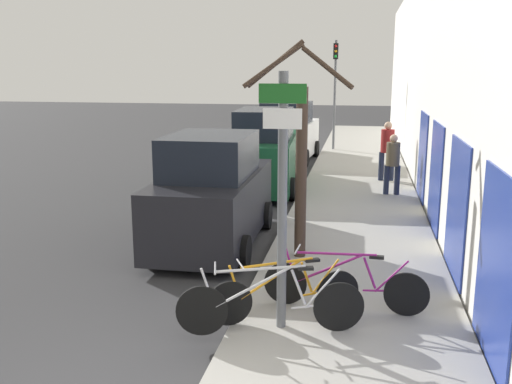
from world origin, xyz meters
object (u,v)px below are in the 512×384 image
object	(u,v)px
bicycle_1	(285,294)
parked_car_2	(287,134)
pedestrian_near	(393,160)
street_tree	(299,157)
parked_car_1	(265,153)
parked_car_0	(213,195)
bicycle_0	(271,304)
bicycle_2	(345,285)
pedestrian_far	(387,147)
traffic_light	(335,80)
signpost	(282,196)

from	to	relation	value
bicycle_1	parked_car_2	world-z (taller)	parked_car_2
bicycle_1	pedestrian_near	bearing A→B (deg)	-37.25
parked_car_2	street_tree	bearing A→B (deg)	-77.60
parked_car_1	street_tree	distance (m)	6.70
parked_car_0	pedestrian_near	xyz separation A→B (m)	(3.76, 4.82, 0.07)
bicycle_0	parked_car_2	world-z (taller)	parked_car_2
bicycle_2	pedestrian_far	size ratio (longest dim) A/B	1.30
pedestrian_far	traffic_light	bearing A→B (deg)	-78.84
signpost	parked_car_1	xyz separation A→B (m)	(-1.82, 9.37, -0.86)
traffic_light	street_tree	bearing A→B (deg)	-89.54
street_tree	bicycle_1	bearing A→B (deg)	-87.35
signpost	pedestrian_near	world-z (taller)	signpost
signpost	bicycle_2	distance (m)	1.78
parked_car_2	street_tree	xyz separation A→B (m)	(1.76, -11.82, 0.95)
bicycle_0	street_tree	xyz separation A→B (m)	(-0.00, 3.17, 1.44)
bicycle_0	parked_car_1	world-z (taller)	parked_car_1
parked_car_0	signpost	bearing A→B (deg)	-63.54
bicycle_2	traffic_light	bearing A→B (deg)	7.01
parked_car_1	pedestrian_far	distance (m)	3.78
bicycle_2	traffic_light	xyz separation A→B (m)	(-1.03, 16.56, 2.51)
signpost	bicycle_0	distance (m)	1.42
traffic_light	parked_car_0	bearing A→B (deg)	-97.30
parked_car_1	traffic_light	bearing A→B (deg)	75.13
signpost	traffic_light	xyz separation A→B (m)	(-0.22, 17.27, 1.09)
pedestrian_far	pedestrian_near	bearing A→B (deg)	86.81
bicycle_1	parked_car_1	distance (m)	9.33
street_tree	traffic_light	world-z (taller)	traffic_light
signpost	pedestrian_far	xyz separation A→B (m)	(1.74, 10.64, -0.75)
parked_car_1	pedestrian_far	xyz separation A→B (m)	(3.56, 1.27, 0.11)
signpost	bicycle_0	world-z (taller)	signpost
signpost	parked_car_0	distance (m)	4.38
signpost	parked_car_2	world-z (taller)	signpost
pedestrian_far	street_tree	world-z (taller)	street_tree
bicycle_2	parked_car_0	bearing A→B (deg)	45.02
parked_car_0	parked_car_2	distance (m)	10.97
parked_car_1	traffic_light	distance (m)	8.29
signpost	bicycle_2	bearing A→B (deg)	41.23
signpost	parked_car_0	xyz separation A→B (m)	(-1.95, 3.81, -0.91)
parked_car_0	pedestrian_near	distance (m)	6.11
parked_car_2	pedestrian_near	world-z (taller)	parked_car_2
signpost	pedestrian_near	distance (m)	8.86
parked_car_0	street_tree	size ratio (longest dim) A/B	1.09
parked_car_1	signpost	bearing A→B (deg)	-82.46
signpost	bicycle_1	distance (m)	1.44
bicycle_2	signpost	bearing A→B (deg)	134.68
pedestrian_far	traffic_light	size ratio (longest dim) A/B	0.40
pedestrian_far	parked_car_1	bearing A→B (deg)	14.31
pedestrian_near	traffic_light	xyz separation A→B (m)	(-2.04, 8.64, 1.93)
parked_car_0	pedestrian_far	size ratio (longest dim) A/B	2.35
bicycle_0	traffic_light	world-z (taller)	traffic_light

